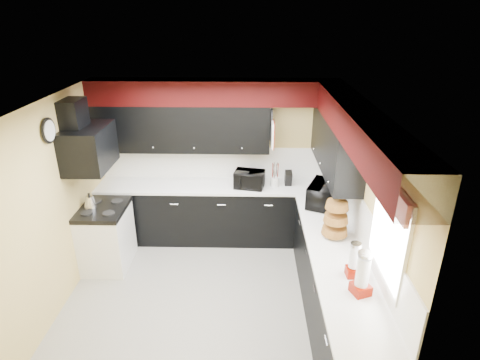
# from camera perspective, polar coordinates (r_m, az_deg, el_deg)

# --- Properties ---
(ground) EXTENTS (3.60, 3.60, 0.00)m
(ground) POSITION_cam_1_polar(r_m,az_deg,el_deg) (5.35, -4.53, -16.61)
(ground) COLOR gray
(ground) RESTS_ON ground
(wall_back) EXTENTS (3.60, 0.06, 2.50)m
(wall_back) POSITION_cam_1_polar(r_m,az_deg,el_deg) (6.29, -3.30, 3.02)
(wall_back) COLOR #E0C666
(wall_back) RESTS_ON ground
(wall_right) EXTENTS (0.06, 3.60, 2.50)m
(wall_right) POSITION_cam_1_polar(r_m,az_deg,el_deg) (4.80, 16.94, -4.79)
(wall_right) COLOR #E0C666
(wall_right) RESTS_ON ground
(wall_left) EXTENTS (0.06, 3.60, 2.50)m
(wall_left) POSITION_cam_1_polar(r_m,az_deg,el_deg) (5.17, -25.33, -4.07)
(wall_left) COLOR #E0C666
(wall_left) RESTS_ON ground
(ceiling) EXTENTS (3.60, 3.60, 0.06)m
(ceiling) POSITION_cam_1_polar(r_m,az_deg,el_deg) (4.21, -5.62, 10.44)
(ceiling) COLOR white
(ceiling) RESTS_ON wall_back
(cab_back) EXTENTS (3.60, 0.60, 0.90)m
(cab_back) POSITION_cam_1_polar(r_m,az_deg,el_deg) (6.34, -3.34, -4.72)
(cab_back) COLOR black
(cab_back) RESTS_ON ground
(cab_right) EXTENTS (0.60, 3.00, 0.90)m
(cab_right) POSITION_cam_1_polar(r_m,az_deg,el_deg) (4.92, 13.22, -14.75)
(cab_right) COLOR black
(cab_right) RESTS_ON ground
(counter_back) EXTENTS (3.62, 0.64, 0.04)m
(counter_back) POSITION_cam_1_polar(r_m,az_deg,el_deg) (6.14, -3.45, -0.84)
(counter_back) COLOR white
(counter_back) RESTS_ON cab_back
(counter_right) EXTENTS (0.64, 3.02, 0.04)m
(counter_right) POSITION_cam_1_polar(r_m,az_deg,el_deg) (4.64, 13.76, -10.17)
(counter_right) COLOR white
(counter_right) RESTS_ON cab_right
(splash_back) EXTENTS (3.60, 0.02, 0.50)m
(splash_back) POSITION_cam_1_polar(r_m,az_deg,el_deg) (6.30, -3.30, 2.48)
(splash_back) COLOR white
(splash_back) RESTS_ON counter_back
(splash_right) EXTENTS (0.02, 3.60, 0.50)m
(splash_right) POSITION_cam_1_polar(r_m,az_deg,el_deg) (4.83, 16.74, -5.42)
(splash_right) COLOR white
(splash_right) RESTS_ON counter_right
(upper_back) EXTENTS (2.60, 0.35, 0.70)m
(upper_back) POSITION_cam_1_polar(r_m,az_deg,el_deg) (6.01, -8.35, 7.37)
(upper_back) COLOR black
(upper_back) RESTS_ON wall_back
(upper_right) EXTENTS (0.35, 1.80, 0.70)m
(upper_right) POSITION_cam_1_polar(r_m,az_deg,el_deg) (5.35, 13.45, 4.96)
(upper_right) COLOR black
(upper_right) RESTS_ON wall_right
(soffit_back) EXTENTS (3.60, 0.36, 0.35)m
(soffit_back) POSITION_cam_1_polar(r_m,az_deg,el_deg) (5.82, -3.69, 12.36)
(soffit_back) COLOR black
(soffit_back) RESTS_ON wall_back
(soffit_right) EXTENTS (0.36, 3.24, 0.35)m
(soffit_right) POSITION_cam_1_polar(r_m,az_deg,el_deg) (4.20, 16.87, 7.05)
(soffit_right) COLOR black
(soffit_right) RESTS_ON wall_right
(stove) EXTENTS (0.60, 0.75, 0.86)m
(stove) POSITION_cam_1_polar(r_m,az_deg,el_deg) (6.03, -18.42, -7.85)
(stove) COLOR white
(stove) RESTS_ON ground
(cooktop) EXTENTS (0.62, 0.77, 0.06)m
(cooktop) POSITION_cam_1_polar(r_m,az_deg,el_deg) (5.81, -18.99, -3.96)
(cooktop) COLOR black
(cooktop) RESTS_ON stove
(hood) EXTENTS (0.50, 0.78, 0.55)m
(hood) POSITION_cam_1_polar(r_m,az_deg,el_deg) (5.50, -20.68, 4.34)
(hood) COLOR black
(hood) RESTS_ON wall_left
(hood_duct) EXTENTS (0.24, 0.40, 0.40)m
(hood_duct) POSITION_cam_1_polar(r_m,az_deg,el_deg) (5.44, -22.60, 8.48)
(hood_duct) COLOR black
(hood_duct) RESTS_ON wall_left
(window) EXTENTS (0.03, 0.86, 0.96)m
(window) POSITION_cam_1_polar(r_m,az_deg,el_deg) (3.91, 20.49, -7.11)
(window) COLOR white
(window) RESTS_ON wall_right
(valance) EXTENTS (0.04, 0.88, 0.20)m
(valance) POSITION_cam_1_polar(r_m,az_deg,el_deg) (3.71, 20.54, -1.79)
(valance) COLOR red
(valance) RESTS_ON wall_right
(pan_top) EXTENTS (0.03, 0.22, 0.40)m
(pan_top) POSITION_cam_1_polar(r_m,az_deg,el_deg) (5.81, 4.52, 9.03)
(pan_top) COLOR black
(pan_top) RESTS_ON upper_back
(pan_mid) EXTENTS (0.03, 0.28, 0.46)m
(pan_mid) POSITION_cam_1_polar(r_m,az_deg,el_deg) (5.76, 4.50, 6.30)
(pan_mid) COLOR black
(pan_mid) RESTS_ON upper_back
(pan_low) EXTENTS (0.03, 0.24, 0.42)m
(pan_low) POSITION_cam_1_polar(r_m,az_deg,el_deg) (6.01, 4.37, 6.76)
(pan_low) COLOR black
(pan_low) RESTS_ON upper_back
(cut_board) EXTENTS (0.03, 0.26, 0.35)m
(cut_board) POSITION_cam_1_polar(r_m,az_deg,el_deg) (5.63, 4.68, 6.43)
(cut_board) COLOR white
(cut_board) RESTS_ON upper_back
(baskets) EXTENTS (0.27, 0.27, 0.50)m
(baskets) POSITION_cam_1_polar(r_m,az_deg,el_deg) (4.81, 13.47, -5.28)
(baskets) COLOR brown
(baskets) RESTS_ON upper_right
(clock) EXTENTS (0.03, 0.30, 0.30)m
(clock) POSITION_cam_1_polar(r_m,az_deg,el_deg) (5.05, -25.59, 6.35)
(clock) COLOR black
(clock) RESTS_ON wall_left
(deco_plate) EXTENTS (0.03, 0.24, 0.24)m
(deco_plate) POSITION_cam_1_polar(r_m,az_deg,el_deg) (4.11, 19.35, 5.27)
(deco_plate) COLOR white
(deco_plate) RESTS_ON wall_right
(toaster_oven) EXTENTS (0.49, 0.44, 0.25)m
(toaster_oven) POSITION_cam_1_polar(r_m,az_deg,el_deg) (5.99, 1.33, 0.09)
(toaster_oven) COLOR black
(toaster_oven) RESTS_ON counter_back
(microwave) EXTENTS (0.56, 0.66, 0.31)m
(microwave) POSITION_cam_1_polar(r_m,az_deg,el_deg) (5.56, 11.89, -2.02)
(microwave) COLOR black
(microwave) RESTS_ON counter_right
(utensil_crock) EXTENTS (0.17, 0.17, 0.14)m
(utensil_crock) POSITION_cam_1_polar(r_m,az_deg,el_deg) (6.08, 4.98, -0.22)
(utensil_crock) COLOR silver
(utensil_crock) RESTS_ON counter_back
(knife_block) EXTENTS (0.11, 0.15, 0.23)m
(knife_block) POSITION_cam_1_polar(r_m,az_deg,el_deg) (6.10, 6.88, 0.24)
(knife_block) COLOR black
(knife_block) RESTS_ON counter_back
(kettle) EXTENTS (0.23, 0.23, 0.16)m
(kettle) POSITION_cam_1_polar(r_m,az_deg,el_deg) (5.83, -20.56, -2.90)
(kettle) COLOR #B8B8BC
(kettle) RESTS_ON cooktop
(dispenser_a) EXTENTS (0.13, 0.13, 0.35)m
(dispenser_a) POSITION_cam_1_polar(r_m,az_deg,el_deg) (4.21, 15.88, -11.10)
(dispenser_a) COLOR #5C130E
(dispenser_a) RESTS_ON counter_right
(dispenser_b) EXTENTS (0.21, 0.21, 0.44)m
(dispenser_b) POSITION_cam_1_polar(r_m,az_deg,el_deg) (3.98, 17.03, -12.69)
(dispenser_b) COLOR maroon
(dispenser_b) RESTS_ON counter_right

